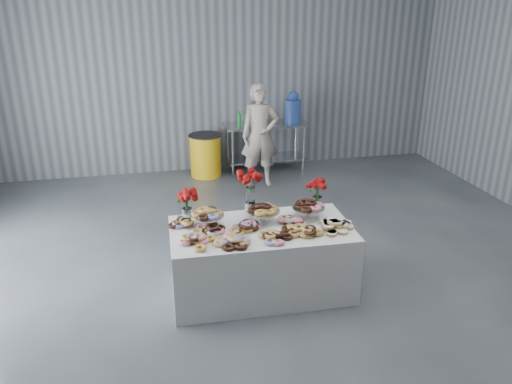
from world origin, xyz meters
TOP-DOWN VIEW (x-y plane):
  - ground at (0.00, 0.00)m, footprint 9.00×9.00m
  - room_walls at (-0.27, 0.07)m, footprint 8.04×9.04m
  - display_table at (-0.31, 0.22)m, footprint 1.93×1.06m
  - prep_table at (0.70, 4.10)m, footprint 1.50×0.60m
  - donut_mounds at (-0.31, 0.17)m, footprint 1.83×0.85m
  - cake_stand_left at (-0.85, 0.38)m, footprint 0.36×0.36m
  - cake_stand_mid at (-0.25, 0.37)m, footprint 0.36×0.36m
  - cake_stand_right at (0.25, 0.35)m, footprint 0.36×0.36m
  - danish_pile at (0.44, 0.04)m, footprint 0.48×0.48m
  - bouquet_left at (-1.05, 0.49)m, footprint 0.26×0.26m
  - bouquet_right at (0.40, 0.50)m, footprint 0.26×0.26m
  - bouquet_center at (-0.35, 0.57)m, footprint 0.26×0.26m
  - water_jug at (1.20, 4.10)m, footprint 0.28×0.28m
  - drink_bottles at (0.38, 4.00)m, footprint 0.54×0.08m
  - person at (0.44, 3.47)m, footprint 0.65×0.45m
  - trash_barrel at (-0.40, 4.10)m, footprint 0.59×0.59m

SIDE VIEW (x-z plane):
  - ground at x=0.00m, z-range 0.00..0.00m
  - display_table at x=-0.31m, z-range 0.00..0.75m
  - trash_barrel at x=-0.40m, z-range 0.00..0.75m
  - prep_table at x=0.70m, z-range 0.17..1.07m
  - donut_mounds at x=-0.31m, z-range 0.75..0.84m
  - danish_pile at x=0.44m, z-range 0.75..0.86m
  - person at x=0.44m, z-range 0.00..1.71m
  - cake_stand_left at x=-0.85m, z-range 0.80..0.98m
  - cake_stand_mid at x=-0.25m, z-range 0.80..0.98m
  - cake_stand_right at x=0.25m, z-range 0.80..0.98m
  - drink_bottles at x=0.38m, z-range 0.90..1.17m
  - bouquet_left at x=-1.05m, z-range 0.84..1.26m
  - bouquet_right at x=0.40m, z-range 0.84..1.26m
  - bouquet_center at x=-0.35m, z-range 0.84..1.41m
  - water_jug at x=1.20m, z-range 0.87..1.43m
  - room_walls at x=-0.27m, z-range 0.63..4.65m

